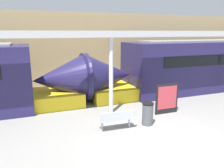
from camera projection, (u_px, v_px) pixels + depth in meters
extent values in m
plane|color=gray|center=(151.00, 137.00, 7.89)|extent=(60.00, 60.00, 0.00)
cube|color=tan|center=(89.00, 50.00, 15.23)|extent=(56.00, 0.20, 5.00)
cone|color=#231E4C|center=(107.00, 76.00, 12.25)|extent=(2.83, 2.63, 2.63)
cube|color=yellow|center=(112.00, 92.00, 12.56)|extent=(2.54, 2.46, 0.70)
cone|color=#231E4C|center=(61.00, 79.00, 11.37)|extent=(2.83, 2.63, 2.63)
cube|color=yellow|center=(57.00, 97.00, 11.50)|extent=(2.54, 2.46, 0.70)
cube|color=#ADB2B7|center=(116.00, 119.00, 8.47)|extent=(1.42, 0.50, 0.04)
cube|color=#ADB2B7|center=(118.00, 116.00, 8.24)|extent=(1.40, 0.09, 0.33)
cylinder|color=#ADB2B7|center=(102.00, 126.00, 8.35)|extent=(0.07, 0.07, 0.42)
cylinder|color=#ADB2B7|center=(129.00, 122.00, 8.69)|extent=(0.07, 0.07, 0.42)
cylinder|color=#4C4F54|center=(148.00, 114.00, 8.89)|extent=(0.44, 0.44, 0.88)
cylinder|color=black|center=(148.00, 104.00, 8.78)|extent=(0.46, 0.46, 0.06)
cube|color=black|center=(167.00, 99.00, 10.07)|extent=(1.17, 0.06, 1.41)
cube|color=#B73842|center=(167.00, 98.00, 10.02)|extent=(0.99, 0.01, 1.07)
cylinder|color=silver|center=(111.00, 76.00, 9.91)|extent=(0.19, 0.19, 3.49)
cube|color=#B7B7BC|center=(111.00, 34.00, 9.47)|extent=(28.00, 0.60, 0.28)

